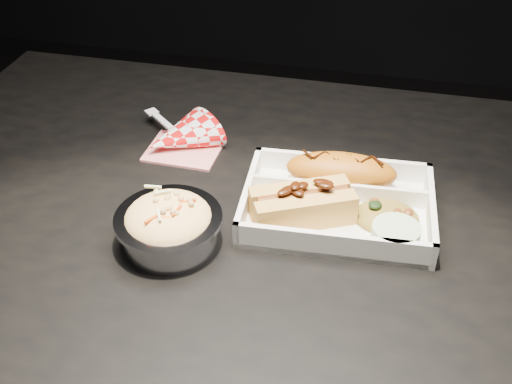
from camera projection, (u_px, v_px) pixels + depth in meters
dining_table at (279, 262)px, 0.92m from camera, size 1.20×0.80×0.75m
food_tray at (337, 208)px, 0.86m from camera, size 0.26×0.19×0.04m
fried_pastry at (341, 171)px, 0.89m from camera, size 0.16×0.07×0.05m
hotdog at (302, 203)px, 0.83m from camera, size 0.14×0.11×0.06m
fried_rice_mound at (387, 210)px, 0.83m from camera, size 0.09×0.07×0.03m
cupcake_liner at (395, 236)px, 0.79m from camera, size 0.06×0.06×0.03m
foil_coleslaw_cup at (169, 224)px, 0.80m from camera, size 0.14×0.14×0.07m
napkin_fork at (179, 138)px, 0.99m from camera, size 0.15×0.15×0.10m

